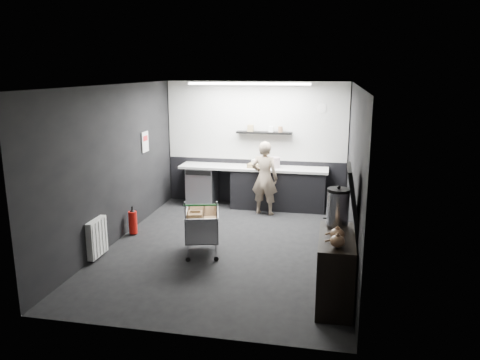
# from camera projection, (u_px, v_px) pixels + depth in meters

# --- Properties ---
(floor) EXTENTS (5.50, 5.50, 0.00)m
(floor) POSITION_uv_depth(u_px,v_px,m) (229.00, 247.00, 7.96)
(floor) COLOR black
(floor) RESTS_ON ground
(ceiling) EXTENTS (5.50, 5.50, 0.00)m
(ceiling) POSITION_uv_depth(u_px,v_px,m) (228.00, 85.00, 7.34)
(ceiling) COLOR white
(ceiling) RESTS_ON wall_back
(wall_back) EXTENTS (5.50, 0.00, 5.50)m
(wall_back) POSITION_uv_depth(u_px,v_px,m) (256.00, 144.00, 10.27)
(wall_back) COLOR black
(wall_back) RESTS_ON floor
(wall_front) EXTENTS (5.50, 0.00, 5.50)m
(wall_front) POSITION_uv_depth(u_px,v_px,m) (173.00, 221.00, 5.02)
(wall_front) COLOR black
(wall_front) RESTS_ON floor
(wall_left) EXTENTS (0.00, 5.50, 5.50)m
(wall_left) POSITION_uv_depth(u_px,v_px,m) (115.00, 165.00, 8.03)
(wall_left) COLOR black
(wall_left) RESTS_ON floor
(wall_right) EXTENTS (0.00, 5.50, 5.50)m
(wall_right) POSITION_uv_depth(u_px,v_px,m) (354.00, 174.00, 7.27)
(wall_right) COLOR black
(wall_right) RESTS_ON floor
(kitchen_wall_panel) EXTENTS (3.95, 0.02, 1.70)m
(kitchen_wall_panel) POSITION_uv_depth(u_px,v_px,m) (256.00, 121.00, 10.14)
(kitchen_wall_panel) COLOR #BBBCB7
(kitchen_wall_panel) RESTS_ON wall_back
(dado_panel) EXTENTS (3.95, 0.02, 1.00)m
(dado_panel) POSITION_uv_depth(u_px,v_px,m) (255.00, 182.00, 10.45)
(dado_panel) COLOR black
(dado_panel) RESTS_ON wall_back
(floating_shelf) EXTENTS (1.20, 0.22, 0.04)m
(floating_shelf) POSITION_uv_depth(u_px,v_px,m) (264.00, 133.00, 10.05)
(floating_shelf) COLOR black
(floating_shelf) RESTS_ON wall_back
(wall_clock) EXTENTS (0.20, 0.03, 0.20)m
(wall_clock) POSITION_uv_depth(u_px,v_px,m) (322.00, 108.00, 9.80)
(wall_clock) COLOR silver
(wall_clock) RESTS_ON wall_back
(poster) EXTENTS (0.02, 0.30, 0.40)m
(poster) POSITION_uv_depth(u_px,v_px,m) (145.00, 142.00, 9.22)
(poster) COLOR silver
(poster) RESTS_ON wall_left
(poster_red_band) EXTENTS (0.02, 0.22, 0.10)m
(poster_red_band) POSITION_uv_depth(u_px,v_px,m) (145.00, 138.00, 9.20)
(poster_red_band) COLOR red
(poster_red_band) RESTS_ON poster
(radiator) EXTENTS (0.10, 0.50, 0.60)m
(radiator) POSITION_uv_depth(u_px,v_px,m) (97.00, 238.00, 7.39)
(radiator) COLOR silver
(radiator) RESTS_ON wall_left
(ceiling_strip) EXTENTS (2.40, 0.20, 0.04)m
(ceiling_strip) POSITION_uv_depth(u_px,v_px,m) (249.00, 84.00, 9.11)
(ceiling_strip) COLOR white
(ceiling_strip) RESTS_ON ceiling
(prep_counter) EXTENTS (3.20, 0.61, 0.90)m
(prep_counter) POSITION_uv_depth(u_px,v_px,m) (259.00, 187.00, 10.14)
(prep_counter) COLOR black
(prep_counter) RESTS_ON floor
(person) EXTENTS (0.61, 0.46, 1.53)m
(person) POSITION_uv_depth(u_px,v_px,m) (265.00, 178.00, 9.61)
(person) COLOR beige
(person) RESTS_ON floor
(shopping_cart) EXTENTS (0.72, 1.00, 0.96)m
(shopping_cart) POSITION_uv_depth(u_px,v_px,m) (202.00, 226.00, 7.60)
(shopping_cart) COLOR silver
(shopping_cart) RESTS_ON floor
(sideboard) EXTENTS (0.51, 1.19, 1.79)m
(sideboard) POSITION_uv_depth(u_px,v_px,m) (337.00, 259.00, 5.99)
(sideboard) COLOR black
(sideboard) RESTS_ON floor
(fire_extinguisher) EXTENTS (0.15, 0.15, 0.51)m
(fire_extinguisher) POSITION_uv_depth(u_px,v_px,m) (133.00, 222.00, 8.50)
(fire_extinguisher) COLOR red
(fire_extinguisher) RESTS_ON floor
(cardboard_box) EXTENTS (0.49, 0.41, 0.09)m
(cardboard_box) POSITION_uv_depth(u_px,v_px,m) (259.00, 165.00, 9.98)
(cardboard_box) COLOR olive
(cardboard_box) RESTS_ON prep_counter
(pink_tub) EXTENTS (0.23, 0.23, 0.23)m
(pink_tub) POSITION_uv_depth(u_px,v_px,m) (275.00, 162.00, 9.95)
(pink_tub) COLOR beige
(pink_tub) RESTS_ON prep_counter
(white_container) EXTENTS (0.22, 0.19, 0.17)m
(white_container) POSITION_uv_depth(u_px,v_px,m) (257.00, 164.00, 9.98)
(white_container) COLOR silver
(white_container) RESTS_ON prep_counter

